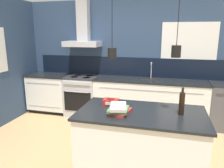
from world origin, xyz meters
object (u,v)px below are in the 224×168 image
(oven_range, at_px, (83,95))
(dishwasher, at_px, (224,106))
(red_supply_box, at_px, (111,102))
(book_stack, at_px, (119,109))
(bottle_on_island, at_px, (182,103))

(oven_range, relative_size, dishwasher, 1.00)
(red_supply_box, bearing_deg, book_stack, -57.36)
(bottle_on_island, bearing_deg, red_supply_box, 171.94)
(dishwasher, distance_m, red_supply_box, 2.63)
(red_supply_box, bearing_deg, dishwasher, 43.36)
(dishwasher, bearing_deg, bottle_on_island, -116.45)
(bottle_on_island, distance_m, red_supply_box, 0.95)
(dishwasher, relative_size, book_stack, 2.44)
(oven_range, height_order, book_stack, book_stack)
(book_stack, bearing_deg, bottle_on_island, 10.79)
(book_stack, relative_size, red_supply_box, 1.81)
(dishwasher, distance_m, book_stack, 2.71)
(oven_range, relative_size, red_supply_box, 4.40)
(dishwasher, height_order, red_supply_box, red_supply_box)
(oven_range, height_order, dishwasher, same)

